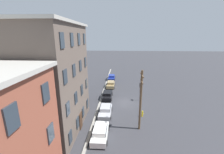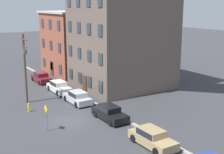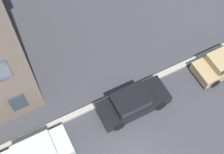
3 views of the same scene
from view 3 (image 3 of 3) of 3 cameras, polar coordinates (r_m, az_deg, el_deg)
kerb_strip at (r=19.60m, az=-2.67°, el=-4.96°), size 56.00×0.36×0.16m
car_black at (r=18.94m, az=3.78°, el=-4.57°), size 4.40×1.92×1.43m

